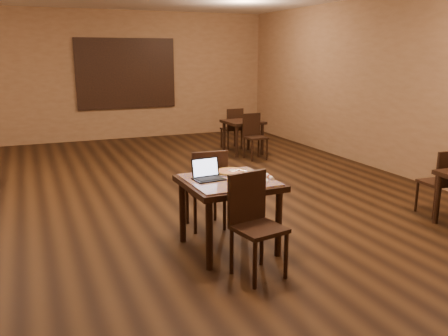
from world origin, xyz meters
name	(u,v)px	position (x,y,z in m)	size (l,w,h in m)	color
ground	(165,195)	(0.00, 0.00, 0.00)	(10.00, 10.00, 0.00)	black
wall_back	(105,76)	(0.00, 5.00, 1.50)	(8.00, 0.02, 3.00)	#8F6A49
wall_right	(389,85)	(4.00, 0.00, 1.50)	(0.02, 10.00, 3.00)	#8F6A49
mural	(126,74)	(0.50, 4.96, 1.55)	(2.34, 0.05, 1.64)	#255E8A
tiled_table	(229,189)	(0.10, -2.15, 0.66)	(0.95, 0.95, 0.76)	black
chair_main_near	(253,218)	(0.08, -2.77, 0.54)	(0.49, 0.49, 0.96)	black
chair_main_far	(207,185)	(0.09, -1.53, 0.54)	(0.44, 0.44, 0.96)	black
laptop	(207,174)	(-0.10, -2.05, 0.82)	(0.32, 0.26, 0.21)	black
plate	(256,180)	(0.32, -2.33, 0.77)	(0.26, 0.26, 0.01)	white
pizza_slice	(256,179)	(0.32, -2.33, 0.79)	(0.19, 0.19, 0.02)	beige
pizza_pan	(230,172)	(0.22, -1.91, 0.77)	(0.38, 0.38, 0.01)	silver
pizza_whole	(230,171)	(0.22, -1.91, 0.78)	(0.31, 0.31, 0.02)	beige
spatula	(233,171)	(0.24, -1.93, 0.79)	(0.10, 0.23, 0.01)	silver
napkin_roll	(270,177)	(0.50, -2.29, 0.78)	(0.06, 0.18, 0.04)	white
other_table_a	(243,126)	(2.31, 2.26, 0.57)	(0.76, 0.76, 0.68)	black
other_table_a_chair_near	(254,133)	(2.30, 1.75, 0.50)	(0.40, 0.40, 0.88)	black
other_table_a_chair_far	(233,126)	(2.31, 2.78, 0.50)	(0.40, 0.40, 0.88)	black
other_table_c_chair_far	(442,179)	(3.00, -2.22, 0.49)	(0.40, 0.40, 0.86)	black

